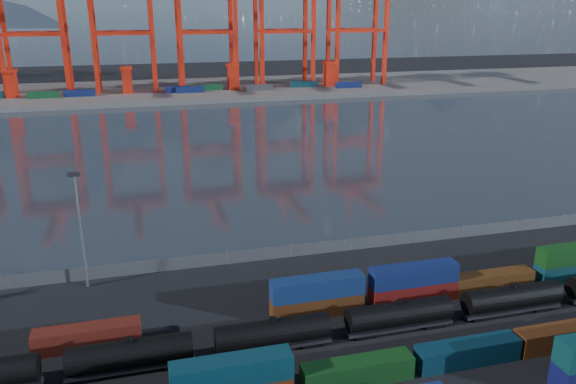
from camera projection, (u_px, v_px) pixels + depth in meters
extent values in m
plane|color=black|center=(358.00, 361.00, 61.72)|extent=(700.00, 700.00, 0.00)
plane|color=#28313A|center=(219.00, 145.00, 157.99)|extent=(700.00, 700.00, 0.00)
cube|color=#514F4C|center=(186.00, 90.00, 253.96)|extent=(700.00, 70.00, 2.00)
cube|color=#0D3745|center=(232.00, 370.00, 53.90)|extent=(11.84, 2.41, 2.56)
cube|color=#114215|center=(357.00, 371.00, 57.90)|extent=(11.84, 2.41, 2.56)
cube|color=#0C2E40|center=(467.00, 353.00, 61.04)|extent=(11.84, 2.41, 2.56)
cube|color=#5C2F12|center=(563.00, 336.00, 64.06)|extent=(11.84, 2.41, 2.56)
cube|color=maroon|center=(87.00, 337.00, 63.98)|extent=(11.87, 2.41, 2.57)
cube|color=#542910|center=(317.00, 305.00, 70.72)|extent=(11.87, 2.41, 2.57)
cube|color=navy|center=(317.00, 287.00, 69.91)|extent=(11.87, 2.41, 2.57)
cube|color=maroon|center=(413.00, 292.00, 73.96)|extent=(11.87, 2.41, 2.57)
cube|color=navy|center=(414.00, 274.00, 73.15)|extent=(11.87, 2.41, 2.57)
cube|color=#552F11|center=(492.00, 281.00, 76.87)|extent=(11.87, 2.41, 2.57)
cube|color=#0E3B48|center=(574.00, 270.00, 80.15)|extent=(11.87, 2.41, 2.57)
cylinder|color=black|center=(130.00, 353.00, 59.22)|extent=(12.98, 2.90, 2.90)
cylinder|color=black|center=(129.00, 340.00, 58.72)|extent=(0.80, 0.80, 0.50)
cube|color=black|center=(132.00, 366.00, 59.72)|extent=(13.48, 2.00, 0.40)
cube|color=black|center=(88.00, 376.00, 58.75)|extent=(2.50, 1.80, 0.60)
cube|color=black|center=(175.00, 363.00, 60.95)|extent=(2.50, 1.80, 0.60)
cylinder|color=black|center=(273.00, 332.00, 63.02)|extent=(12.98, 2.90, 2.90)
cylinder|color=black|center=(273.00, 320.00, 62.51)|extent=(0.80, 0.80, 0.50)
cube|color=black|center=(273.00, 344.00, 63.52)|extent=(13.48, 2.00, 0.40)
cube|color=black|center=(234.00, 353.00, 62.54)|extent=(2.50, 1.80, 0.60)
cube|color=black|center=(311.00, 342.00, 64.74)|extent=(2.50, 1.80, 0.60)
cylinder|color=black|center=(399.00, 314.00, 66.81)|extent=(12.98, 2.90, 2.90)
cylinder|color=black|center=(400.00, 302.00, 66.31)|extent=(0.80, 0.80, 0.50)
cube|color=black|center=(398.00, 325.00, 67.31)|extent=(13.48, 2.00, 0.40)
cube|color=black|center=(363.00, 334.00, 66.34)|extent=(2.50, 1.80, 0.60)
cube|color=black|center=(432.00, 323.00, 68.54)|extent=(2.50, 1.80, 0.60)
cylinder|color=black|center=(512.00, 297.00, 70.61)|extent=(12.98, 2.90, 2.90)
cylinder|color=black|center=(514.00, 286.00, 70.10)|extent=(0.80, 0.80, 0.50)
cube|color=black|center=(510.00, 308.00, 71.11)|extent=(13.48, 2.00, 0.40)
cube|color=black|center=(479.00, 316.00, 70.14)|extent=(2.50, 1.80, 0.60)
cube|color=black|center=(540.00, 306.00, 72.34)|extent=(2.50, 1.80, 0.60)
cube|color=#595B5E|center=(291.00, 251.00, 87.08)|extent=(160.00, 0.06, 2.00)
cylinder|color=slate|center=(12.00, 281.00, 77.25)|extent=(0.12, 0.12, 2.20)
cylinder|color=slate|center=(88.00, 273.00, 79.70)|extent=(0.12, 0.12, 2.20)
cylinder|color=slate|center=(160.00, 265.00, 82.15)|extent=(0.12, 0.12, 2.20)
cylinder|color=slate|center=(227.00, 257.00, 84.60)|extent=(0.12, 0.12, 2.20)
cylinder|color=slate|center=(291.00, 250.00, 87.05)|extent=(0.12, 0.12, 2.20)
cylinder|color=slate|center=(352.00, 244.00, 89.49)|extent=(0.12, 0.12, 2.20)
cylinder|color=slate|center=(409.00, 237.00, 91.94)|extent=(0.12, 0.12, 2.20)
cylinder|color=slate|center=(463.00, 231.00, 94.39)|extent=(0.12, 0.12, 2.20)
cylinder|color=slate|center=(514.00, 226.00, 96.84)|extent=(0.12, 0.12, 2.20)
cylinder|color=slate|center=(563.00, 220.00, 99.29)|extent=(0.12, 0.12, 2.20)
cylinder|color=slate|center=(81.00, 233.00, 75.69)|extent=(0.36, 0.36, 16.00)
cube|color=black|center=(74.00, 174.00, 73.08)|extent=(1.60, 0.40, 0.60)
cube|color=red|center=(6.00, 39.00, 230.41)|extent=(1.71, 1.71, 48.18)
cube|color=red|center=(63.00, 40.00, 224.40)|extent=(1.71, 1.71, 48.18)
cube|color=red|center=(67.00, 39.00, 236.18)|extent=(1.71, 1.71, 48.18)
cube|color=red|center=(31.00, 34.00, 220.75)|extent=(23.56, 1.50, 1.50)
cube|color=red|center=(36.00, 33.00, 232.53)|extent=(23.56, 1.50, 1.50)
cube|color=red|center=(93.00, 40.00, 227.20)|extent=(1.71, 1.71, 48.18)
cube|color=red|center=(95.00, 38.00, 238.98)|extent=(1.71, 1.71, 48.18)
cube|color=red|center=(153.00, 39.00, 232.97)|extent=(1.71, 1.71, 48.18)
cube|color=red|center=(152.00, 37.00, 244.75)|extent=(1.71, 1.71, 48.18)
cube|color=red|center=(123.00, 33.00, 229.32)|extent=(23.56, 1.50, 1.50)
cube|color=red|center=(123.00, 32.00, 241.10)|extent=(23.56, 1.50, 1.50)
cube|color=red|center=(181.00, 39.00, 235.77)|extent=(1.71, 1.71, 48.18)
cube|color=red|center=(178.00, 37.00, 247.55)|extent=(1.71, 1.71, 48.18)
cube|color=red|center=(236.00, 38.00, 241.54)|extent=(1.71, 1.71, 48.18)
cube|color=red|center=(231.00, 36.00, 253.32)|extent=(1.71, 1.71, 48.18)
cube|color=red|center=(208.00, 32.00, 237.89)|extent=(23.56, 1.50, 1.50)
cube|color=red|center=(205.00, 31.00, 249.67)|extent=(23.56, 1.50, 1.50)
cube|color=red|center=(262.00, 38.00, 244.34)|extent=(1.71, 1.71, 48.18)
cube|color=red|center=(256.00, 36.00, 256.12)|extent=(1.71, 1.71, 48.18)
cube|color=red|center=(313.00, 37.00, 250.11)|extent=(1.71, 1.71, 48.18)
cube|color=red|center=(305.00, 35.00, 261.89)|extent=(1.71, 1.71, 48.18)
cube|color=red|center=(288.00, 31.00, 246.46)|extent=(23.56, 1.50, 1.50)
cube|color=red|center=(281.00, 30.00, 258.24)|extent=(23.56, 1.50, 1.50)
cube|color=red|center=(338.00, 36.00, 252.91)|extent=(1.71, 1.71, 48.18)
cube|color=red|center=(328.00, 35.00, 264.69)|extent=(1.71, 1.71, 48.18)
cube|color=red|center=(386.00, 36.00, 258.68)|extent=(1.71, 1.71, 48.18)
cube|color=red|center=(375.00, 34.00, 270.46)|extent=(1.71, 1.71, 48.18)
cube|color=red|center=(362.00, 31.00, 255.03)|extent=(23.56, 1.50, 1.50)
cube|color=red|center=(352.00, 30.00, 266.81)|extent=(23.56, 1.50, 1.50)
cube|color=navy|center=(190.00, 89.00, 239.34)|extent=(12.00, 2.44, 2.60)
cube|color=navy|center=(349.00, 85.00, 253.21)|extent=(12.00, 2.44, 2.60)
cube|color=navy|center=(180.00, 89.00, 239.58)|extent=(12.00, 2.44, 2.60)
cube|color=#3F4244|center=(259.00, 88.00, 244.81)|extent=(12.00, 2.44, 2.60)
cube|color=#144C23|center=(43.00, 95.00, 224.60)|extent=(12.00, 2.44, 2.60)
cube|color=navy|center=(79.00, 93.00, 229.15)|extent=(12.00, 2.44, 2.60)
cube|color=#144C23|center=(209.00, 87.00, 245.87)|extent=(12.00, 2.44, 2.60)
cube|color=#0C3842|center=(303.00, 84.00, 255.82)|extent=(12.00, 2.44, 2.60)
cube|color=red|center=(11.00, 85.00, 225.76)|extent=(4.00, 6.00, 10.00)
cube|color=red|center=(9.00, 71.00, 224.02)|extent=(5.00, 7.00, 1.20)
cube|color=red|center=(127.00, 81.00, 236.77)|extent=(4.00, 6.00, 10.00)
cube|color=red|center=(126.00, 68.00, 235.04)|extent=(5.00, 7.00, 1.20)
cube|color=red|center=(233.00, 78.00, 247.79)|extent=(4.00, 6.00, 10.00)
cube|color=red|center=(232.00, 65.00, 246.06)|extent=(5.00, 7.00, 1.20)
cube|color=red|center=(329.00, 75.00, 258.81)|extent=(4.00, 6.00, 10.00)
cube|color=red|center=(329.00, 63.00, 257.08)|extent=(5.00, 7.00, 1.20)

